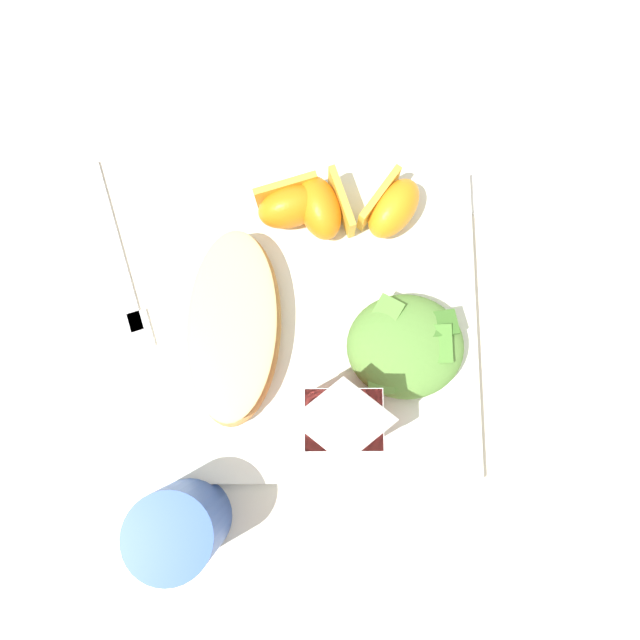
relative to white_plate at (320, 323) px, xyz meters
The scene contains 11 objects.
ground 0.01m from the white_plate, ahead, with size 3.00×3.00×0.00m, color beige.
white_plate is the anchor object (origin of this frame).
cheesy_pizza_bread 0.08m from the white_plate, ahead, with size 0.09×0.17×0.04m.
green_salad_pile 0.08m from the white_plate, 161.40° to the left, with size 0.10×0.09×0.04m.
milk_carton 0.11m from the white_plate, 101.37° to the left, with size 0.06×0.04×0.11m.
orange_wedge_front 0.12m from the white_plate, 123.03° to the right, with size 0.06×0.07×0.04m.
orange_wedge_middle 0.10m from the white_plate, 93.64° to the right, with size 0.05×0.07×0.04m.
orange_wedge_rear 0.11m from the white_plate, 76.08° to the right, with size 0.07×0.05×0.04m.
paper_napkin 0.23m from the white_plate, 136.65° to the right, with size 0.11×0.11×0.00m, color white.
metal_fork 0.19m from the white_plate, 15.60° to the right, with size 0.07×0.18×0.01m.
drinking_blue_cup 0.21m from the white_plate, 56.66° to the left, with size 0.07×0.07×0.09m, color #284CA3.
Camera 1 is at (0.00, 0.08, 0.52)m, focal length 32.25 mm.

